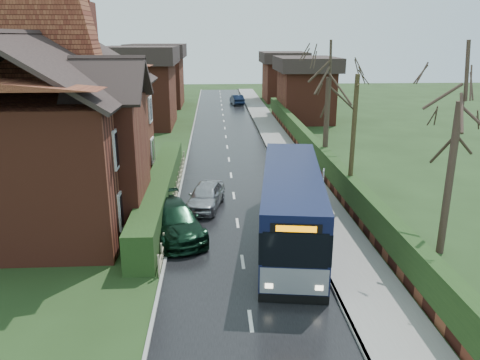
{
  "coord_description": "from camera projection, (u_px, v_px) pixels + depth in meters",
  "views": [
    {
      "loc": [
        -1.04,
        -18.59,
        8.51
      ],
      "look_at": [
        0.19,
        3.16,
        1.8
      ],
      "focal_mm": 35.0,
      "sensor_mm": 36.0,
      "label": 1
    }
  ],
  "objects": [
    {
      "name": "car_green",
      "position": [
        173.0,
        220.0,
        20.69
      ],
      "size": [
        3.56,
        5.4,
        1.45
      ],
      "primitive_type": "imported",
      "rotation": [
        0.0,
        0.0,
        0.33
      ],
      "color": "black",
      "rests_on": "ground"
    },
    {
      "name": "right_wall_hedge",
      "position": [
        322.0,
        159.0,
        29.85
      ],
      "size": [
        0.6,
        50.0,
        1.8
      ],
      "color": "maroon",
      "rests_on": "ground"
    },
    {
      "name": "bus",
      "position": [
        291.0,
        207.0,
        19.92
      ],
      "size": [
        3.75,
        10.56,
        3.14
      ],
      "rotation": [
        0.0,
        0.0,
        -0.14
      ],
      "color": "black",
      "rests_on": "ground"
    },
    {
      "name": "car_silver",
      "position": [
        206.0,
        196.0,
        24.08
      ],
      "size": [
        2.3,
        4.07,
        1.31
      ],
      "primitive_type": "imported",
      "rotation": [
        0.0,
        0.0,
        -0.21
      ],
      "color": "#A7A6AB",
      "rests_on": "ground"
    },
    {
      "name": "telegraph_pole",
      "position": [
        353.0,
        143.0,
        23.09
      ],
      "size": [
        0.23,
        0.88,
        6.8
      ],
      "rotation": [
        0.0,
        0.0,
        -0.12
      ],
      "color": "#322A16",
      "rests_on": "ground"
    },
    {
      "name": "front_hedge",
      "position": [
        161.0,
        189.0,
        24.63
      ],
      "size": [
        1.2,
        16.0,
        1.6
      ],
      "primitive_type": "cube",
      "color": "#1A3113",
      "rests_on": "ground"
    },
    {
      "name": "road",
      "position": [
        231.0,
        175.0,
        29.84
      ],
      "size": [
        6.0,
        100.0,
        0.02
      ],
      "primitive_type": "cube",
      "color": "black",
      "rests_on": "ground"
    },
    {
      "name": "bus_stop_sign",
      "position": [
        323.0,
        187.0,
        21.84
      ],
      "size": [
        0.16,
        0.4,
        2.67
      ],
      "rotation": [
        0.0,
        0.0,
        -0.27
      ],
      "color": "slate",
      "rests_on": "ground"
    },
    {
      "name": "pavement",
      "position": [
        297.0,
        173.0,
        30.05
      ],
      "size": [
        2.5,
        100.0,
        0.14
      ],
      "primitive_type": "cube",
      "color": "slate",
      "rests_on": "ground"
    },
    {
      "name": "brick_house",
      "position": [
        58.0,
        124.0,
        23.1
      ],
      "size": [
        9.3,
        14.6,
        10.3
      ],
      "color": "maroon",
      "rests_on": "ground"
    },
    {
      "name": "kerb_right",
      "position": [
        278.0,
        174.0,
        29.99
      ],
      "size": [
        0.12,
        100.0,
        0.14
      ],
      "primitive_type": "cube",
      "color": "gray",
      "rests_on": "ground"
    },
    {
      "name": "car_distant",
      "position": [
        237.0,
        100.0,
        60.7
      ],
      "size": [
        1.86,
        4.0,
        1.27
      ],
      "primitive_type": "imported",
      "rotation": [
        0.0,
        0.0,
        3.28
      ],
      "color": "black",
      "rests_on": "ground"
    },
    {
      "name": "kerb_left",
      "position": [
        183.0,
        176.0,
        29.66
      ],
      "size": [
        0.12,
        100.0,
        0.1
      ],
      "primitive_type": "cube",
      "color": "gray",
      "rests_on": "ground"
    },
    {
      "name": "tree_house_side",
      "position": [
        16.0,
        55.0,
        26.97
      ],
      "size": [
        4.41,
        4.41,
        10.01
      ],
      "color": "#34261E",
      "rests_on": "ground"
    },
    {
      "name": "tree_right_near",
      "position": [
        462.0,
        90.0,
        17.31
      ],
      "size": [
        4.1,
        4.1,
        8.85
      ],
      "color": "#372820",
      "rests_on": "ground"
    },
    {
      "name": "tree_right_far",
      "position": [
        329.0,
        70.0,
        28.28
      ],
      "size": [
        4.54,
        4.54,
        8.77
      ],
      "color": "#34291F",
      "rests_on": "ground"
    },
    {
      "name": "ground",
      "position": [
        240.0,
        241.0,
        20.3
      ],
      "size": [
        140.0,
        140.0,
        0.0
      ],
      "primitive_type": "plane",
      "color": "#26431C",
      "rests_on": "ground"
    },
    {
      "name": "picket_fence",
      "position": [
        175.0,
        195.0,
        24.77
      ],
      "size": [
        0.1,
        16.0,
        0.9
      ],
      "primitive_type": null,
      "color": "#9C8A6A",
      "rests_on": "ground"
    }
  ]
}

